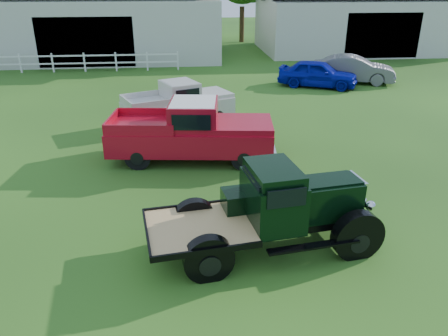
{
  "coord_description": "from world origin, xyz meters",
  "views": [
    {
      "loc": [
        -0.83,
        -9.25,
        5.66
      ],
      "look_at": [
        0.2,
        1.2,
        1.05
      ],
      "focal_mm": 35.0,
      "sensor_mm": 36.0,
      "label": 1
    }
  ],
  "objects_px": {
    "vintage_flatbed": "(268,209)",
    "red_pickup": "(191,130)",
    "misc_car_grey": "(353,69)",
    "misc_car_blue": "(318,74)",
    "white_pickup": "(178,103)"
  },
  "relations": [
    {
      "from": "white_pickup",
      "to": "misc_car_blue",
      "type": "distance_m",
      "value": 9.71
    },
    {
      "from": "red_pickup",
      "to": "misc_car_grey",
      "type": "distance_m",
      "value": 14.47
    },
    {
      "from": "red_pickup",
      "to": "white_pickup",
      "type": "relative_size",
      "value": 1.19
    },
    {
      "from": "white_pickup",
      "to": "misc_car_blue",
      "type": "height_order",
      "value": "white_pickup"
    },
    {
      "from": "misc_car_blue",
      "to": "misc_car_grey",
      "type": "bearing_deg",
      "value": -45.66
    },
    {
      "from": "vintage_flatbed",
      "to": "red_pickup",
      "type": "height_order",
      "value": "red_pickup"
    },
    {
      "from": "vintage_flatbed",
      "to": "misc_car_blue",
      "type": "bearing_deg",
      "value": 61.09
    },
    {
      "from": "vintage_flatbed",
      "to": "white_pickup",
      "type": "distance_m",
      "value": 9.69
    },
    {
      "from": "vintage_flatbed",
      "to": "white_pickup",
      "type": "height_order",
      "value": "vintage_flatbed"
    },
    {
      "from": "vintage_flatbed",
      "to": "misc_car_grey",
      "type": "bearing_deg",
      "value": 55.08
    },
    {
      "from": "misc_car_grey",
      "to": "misc_car_blue",
      "type": "bearing_deg",
      "value": 129.97
    },
    {
      "from": "vintage_flatbed",
      "to": "misc_car_grey",
      "type": "distance_m",
      "value": 18.16
    },
    {
      "from": "vintage_flatbed",
      "to": "red_pickup",
      "type": "xyz_separation_m",
      "value": [
        -1.53,
        5.47,
        0.01
      ]
    },
    {
      "from": "misc_car_grey",
      "to": "vintage_flatbed",
      "type": "bearing_deg",
      "value": 173.22
    },
    {
      "from": "misc_car_blue",
      "to": "misc_car_grey",
      "type": "relative_size",
      "value": 0.93
    }
  ]
}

